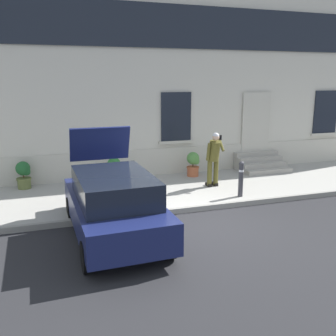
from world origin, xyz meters
The scene contains 12 objects.
ground_plane centered at (0.00, 0.00, 0.00)m, with size 80.00×80.00×0.00m, color #232326.
sidewalk centered at (0.00, 2.80, 0.07)m, with size 24.00×3.60×0.15m, color #99968E.
curb_edge centered at (0.00, 0.94, 0.07)m, with size 24.00×0.12×0.15m, color gray.
building_facade centered at (0.01, 5.29, 3.73)m, with size 24.00×1.52×7.50m.
entrance_stoop centered at (4.26, 4.12, 0.39)m, with size 1.79×1.28×0.64m.
hatchback_car_navy centered at (-2.04, -0.07, 0.80)m, with size 1.89×4.11×2.34m.
bollard_near_person centered at (1.92, 1.35, 0.71)m, with size 0.15×0.15×1.04m.
bollard_far_left centered at (-1.20, 1.35, 0.71)m, with size 0.15×0.15×1.04m.
person_on_phone centered at (1.60, 2.53, 1.15)m, with size 0.51×0.52×1.74m.
planter_olive centered at (-4.09, 4.20, 0.61)m, with size 0.44×0.44×0.86m.
planter_cream centered at (-1.29, 3.94, 0.61)m, with size 0.44×0.44×0.86m.
planter_terracotta centered at (1.50, 3.99, 0.61)m, with size 0.44×0.44×0.86m.
Camera 1 is at (-3.36, -7.97, 3.47)m, focal length 40.25 mm.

